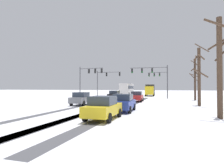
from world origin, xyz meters
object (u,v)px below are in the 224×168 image
traffic_signal_far_left (105,78)px  car_red_second (137,96)px  traffic_signal_near_left (89,75)px  car_yellow_cab_fifth (103,108)px  bus_oncoming (127,88)px  traffic_signal_far_right (160,78)px  car_grey_third (82,99)px  traffic_signal_near_right (152,74)px  box_truck_delivery (150,90)px  bare_tree_sidewalk_far (195,78)px  car_black_lead (115,95)px  car_blue_fourth (123,103)px  bare_tree_sidewalk_mid (199,75)px  bare_tree_sidewalk_near (220,63)px

traffic_signal_far_left → car_red_second: traffic_signal_far_left is taller
traffic_signal_near_left → car_yellow_cab_fifth: traffic_signal_near_left is taller
traffic_signal_far_left → bus_oncoming: traffic_signal_far_left is taller
traffic_signal_far_right → car_yellow_cab_fifth: (-2.31, -37.08, -3.94)m
car_red_second → car_grey_third: size_ratio=1.00×
traffic_signal_near_right → car_grey_third: bearing=-116.6°
traffic_signal_far_right → box_truck_delivery: traffic_signal_far_right is taller
traffic_signal_near_right → bare_tree_sidewalk_far: (7.49, -1.68, -0.97)m
traffic_signal_near_left → traffic_signal_near_right: bearing=8.7°
car_black_lead → car_yellow_cab_fifth: 23.10m
car_red_second → bus_oncoming: 26.69m
traffic_signal_near_left → car_blue_fourth: 21.87m
traffic_signal_far_left → bare_tree_sidewalk_mid: (18.87, -20.88, -0.89)m
traffic_signal_near_right → car_yellow_cab_fifth: size_ratio=1.75×
bare_tree_sidewalk_near → bare_tree_sidewalk_mid: bare_tree_sidewalk_mid is taller
car_red_second → bare_tree_sidewalk_far: bearing=32.8°
car_grey_third → car_blue_fourth: same height
bare_tree_sidewalk_near → traffic_signal_far_right: bearing=99.2°
car_red_second → bare_tree_sidewalk_far: 11.41m
traffic_signal_far_left → bare_tree_sidewalk_far: size_ratio=0.90×
car_blue_fourth → bus_oncoming: 39.01m
car_red_second → bare_tree_sidewalk_mid: bearing=-31.0°
traffic_signal_near_right → bare_tree_sidewalk_far: bearing=-12.6°
traffic_signal_near_right → car_red_second: (-1.76, -7.64, -4.01)m
car_black_lead → box_truck_delivery: size_ratio=0.56×
traffic_signal_near_left → car_red_second: 12.75m
car_black_lead → car_grey_third: (-0.76, -12.95, 0.00)m
traffic_signal_far_left → car_grey_third: bearing=-78.8°
traffic_signal_near_right → traffic_signal_far_left: bearing=146.2°
traffic_signal_near_right → car_blue_fourth: bearing=-92.9°
car_yellow_cab_fifth → bare_tree_sidewalk_near: size_ratio=0.57×
traffic_signal_far_left → car_red_second: (10.55, -15.88, -3.84)m
car_red_second → car_yellow_cab_fifth: bearing=-88.7°
bus_oncoming → box_truck_delivery: (7.20, -4.33, -0.36)m
traffic_signal_far_right → car_blue_fourth: (-1.94, -32.46, -3.94)m
traffic_signal_far_right → bare_tree_sidewalk_mid: size_ratio=0.88×
traffic_signal_near_right → car_grey_third: size_ratio=1.73×
car_red_second → car_grey_third: same height
traffic_signal_near_right → car_blue_fourth: 20.55m
car_black_lead → bus_oncoming: bus_oncoming is taller
traffic_signal_near_right → car_red_second: traffic_signal_near_right is taller
car_red_second → car_yellow_cab_fifth: 17.11m
traffic_signal_near_right → traffic_signal_near_left: 12.59m
traffic_signal_far_right → car_yellow_cab_fifth: 37.36m
car_blue_fourth → bare_tree_sidewalk_mid: bare_tree_sidewalk_mid is taller
car_red_second → bus_oncoming: bearing=105.4°
car_red_second → car_yellow_cab_fifth: size_ratio=1.01×
traffic_signal_near_right → box_truck_delivery: traffic_signal_near_right is taller
car_blue_fourth → bare_tree_sidewalk_near: bearing=-15.2°
car_blue_fourth → bare_tree_sidewalk_far: (8.51, 18.45, 3.04)m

